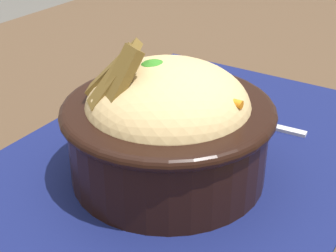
% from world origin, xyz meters
% --- Properties ---
extents(table, '(1.38, 0.98, 0.74)m').
position_xyz_m(table, '(0.00, 0.00, 0.68)').
color(table, '#4C3826').
rests_on(table, ground_plane).
extents(placemat, '(0.48, 0.33, 0.00)m').
position_xyz_m(placemat, '(-0.03, -0.01, 0.74)').
color(placemat, '#11194C').
rests_on(placemat, table).
extents(bowl, '(0.20, 0.20, 0.13)m').
position_xyz_m(bowl, '(-0.06, -0.01, 0.80)').
color(bowl, black).
rests_on(bowl, placemat).
extents(fork, '(0.03, 0.13, 0.00)m').
position_xyz_m(fork, '(0.07, -0.02, 0.75)').
color(fork, silver).
rests_on(fork, placemat).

